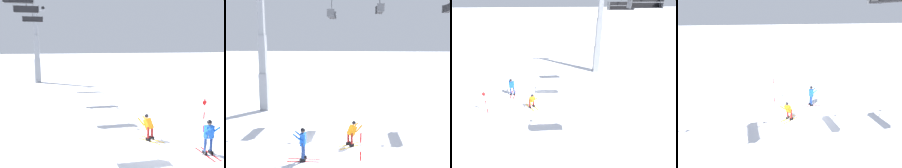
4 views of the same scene
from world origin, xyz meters
The scene contains 7 objects.
ground_plane centered at (0.00, 0.00, 0.00)m, with size 260.00×260.00×0.00m, color white.
skier_carving_main centered at (1.21, -0.19, 0.83)m, with size 1.59×1.34×1.58m.
lift_tower_far centered at (24.70, 7.27, 4.27)m, with size 0.78×2.50×10.31m.
chairlift_seat_fourth centered at (13.80, 7.27, 8.51)m, with size 0.61×2.28×2.02m.
chairlift_seat_farthest centered at (20.40, 7.27, 8.24)m, with size 0.61×2.37×2.30m.
trail_marker_pole centered at (1.65, -3.92, 1.12)m, with size 0.07×0.28×2.08m.
skier_distant_uphill centered at (-1.24, -2.36, 1.02)m, with size 1.68×0.71×1.77m.
Camera 1 is at (-11.56, 4.68, 5.32)m, focal length 40.45 mm.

